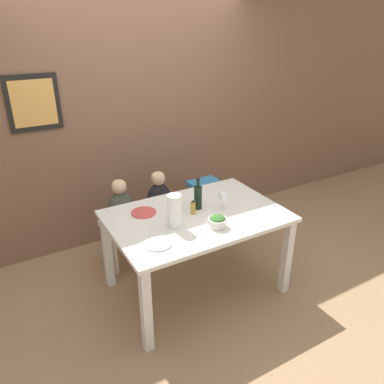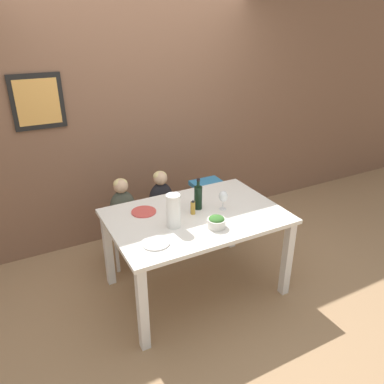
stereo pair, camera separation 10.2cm
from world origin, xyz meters
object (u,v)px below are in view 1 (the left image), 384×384
wine_bottle (198,197)px  person_child_center (159,194)px  salad_bowl_large (218,221)px  dinner_plate_front_left (158,243)px  paper_towel_roll (175,211)px  wine_glass_far (176,197)px  chair_far_center (160,220)px  chair_far_left (123,230)px  chair_right_highchair (206,196)px  person_child_left (121,203)px  dinner_plate_back_left (144,213)px  wine_glass_near (223,196)px

wine_bottle → person_child_center: bearing=98.4°
wine_bottle → salad_bowl_large: (-0.03, -0.35, -0.06)m
salad_bowl_large → dinner_plate_front_left: (-0.52, 0.00, -0.04)m
person_child_center → paper_towel_roll: paper_towel_roll is taller
wine_bottle → wine_glass_far: 0.19m
chair_far_center → paper_towel_roll: 0.98m
chair_far_left → salad_bowl_large: (0.47, -0.96, 0.44)m
person_child_center → salad_bowl_large: 0.98m
chair_right_highchair → person_child_center: bearing=179.9°
wine_bottle → chair_right_highchair: bearing=52.9°
person_child_center → paper_towel_roll: (-0.23, -0.79, 0.23)m
person_child_left → wine_bottle: size_ratio=1.62×
wine_glass_far → dinner_plate_front_left: 0.57m
person_child_left → dinner_plate_back_left: 0.48m
paper_towel_roll → dinner_plate_back_left: 0.38m
chair_far_left → chair_right_highchair: size_ratio=0.66×
chair_right_highchair → wine_bottle: bearing=-127.1°
chair_far_center → wine_bottle: 0.80m
chair_far_left → dinner_plate_back_left: bearing=-84.0°
person_child_center → chair_right_highchair: bearing=-0.1°
salad_bowl_large → dinner_plate_front_left: size_ratio=0.71×
chair_right_highchair → paper_towel_roll: bearing=-134.7°
chair_far_center → salad_bowl_large: bearing=-86.1°
wine_bottle → salad_bowl_large: wine_bottle is taller
person_child_center → chair_far_center: bearing=-90.0°
person_child_center → dinner_plate_back_left: 0.59m
wine_glass_far → dinner_plate_back_left: 0.31m
person_child_left → chair_far_left: bearing=-90.0°
salad_bowl_large → dinner_plate_back_left: 0.66m
chair_far_center → chair_right_highchair: (0.56, 0.00, 0.15)m
chair_far_center → person_child_center: size_ratio=0.99×
chair_far_left → dinner_plate_back_left: 0.61m
chair_far_left → wine_bottle: 0.94m
chair_far_left → chair_right_highchair: 0.97m
salad_bowl_large → paper_towel_roll: bearing=150.1°
chair_far_center → person_child_center: bearing=90.0°
chair_far_center → salad_bowl_large: (0.07, -0.96, 0.44)m
chair_far_left → dinner_plate_front_left: 1.04m
person_child_left → dinner_plate_front_left: person_child_left is taller
chair_far_left → wine_bottle: bearing=-51.0°
dinner_plate_back_left → paper_towel_roll: bearing=-68.9°
person_child_left → dinner_plate_back_left: person_child_left is taller
dinner_plate_front_left → dinner_plate_back_left: bearing=78.8°
person_child_left → dinner_plate_front_left: size_ratio=2.17×
paper_towel_roll → wine_glass_far: size_ratio=1.61×
person_child_left → dinner_plate_front_left: 0.97m
chair_far_center → dinner_plate_back_left: size_ratio=2.14×
chair_far_left → chair_right_highchair: (0.96, 0.00, 0.15)m
chair_right_highchair → wine_glass_near: size_ratio=3.98×
chair_right_highchair → person_child_left: (-0.96, 0.00, 0.15)m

